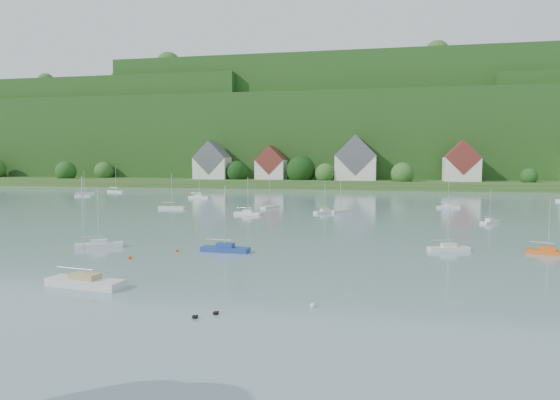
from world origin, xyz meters
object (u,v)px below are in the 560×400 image
near_sailboat_6 (99,244)px  near_sailboat_1 (225,248)px  near_sailboat_5 (548,251)px  near_sailboat_2 (85,282)px  near_sailboat_3 (449,248)px

near_sailboat_6 → near_sailboat_1: bearing=-27.8°
near_sailboat_1 → near_sailboat_5: (39.33, 6.45, -0.05)m
near_sailboat_2 → near_sailboat_3: (34.88, 25.51, -0.09)m
near_sailboat_3 → near_sailboat_6: near_sailboat_6 is taller
near_sailboat_5 → near_sailboat_6: 56.98m
near_sailboat_2 → near_sailboat_3: bearing=43.9°
near_sailboat_3 → near_sailboat_6: 45.35m
near_sailboat_1 → near_sailboat_3: near_sailboat_1 is taller
near_sailboat_5 → near_sailboat_6: size_ratio=0.83×
near_sailboat_3 → near_sailboat_5: bearing=-15.4°
near_sailboat_2 → near_sailboat_5: (46.59, 25.69, -0.10)m
near_sailboat_3 → near_sailboat_5: near_sailboat_3 is taller
near_sailboat_2 → near_sailboat_1: bearing=77.0°
near_sailboat_1 → near_sailboat_6: (-17.23, -0.48, -0.01)m
near_sailboat_3 → near_sailboat_6: (-44.85, -6.75, 0.03)m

